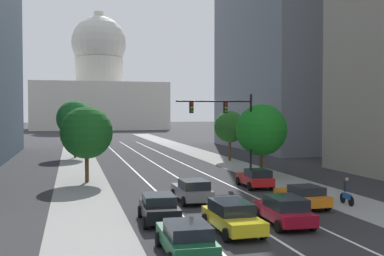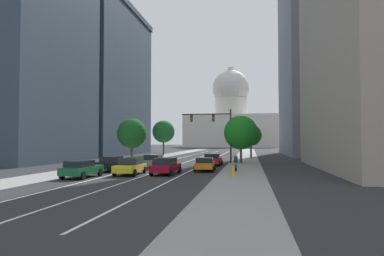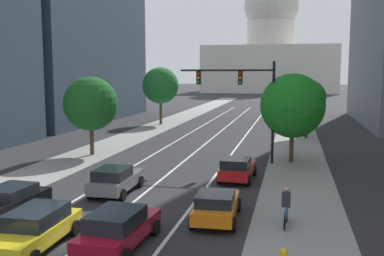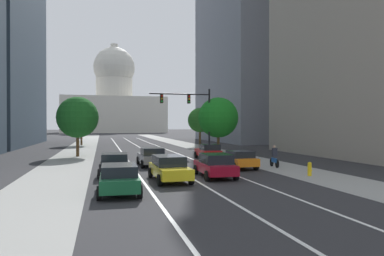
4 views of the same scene
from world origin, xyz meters
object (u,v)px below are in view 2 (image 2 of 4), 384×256
Objects in this scene: capitol_building at (231,119)px; street_tree_far_right at (251,135)px; car_gray at (154,161)px; car_crimson at (166,166)px; car_black at (111,164)px; car_green at (81,169)px; traffic_signal_mast at (216,125)px; cyclist at (236,163)px; car_red at (213,160)px; street_tree_mid_left at (132,133)px; fire_hydrant at (233,171)px; car_yellow at (131,166)px; car_orange at (205,164)px; street_tree_near_left at (164,132)px; street_tree_near_right at (241,133)px.

street_tree_far_right is at bearing -85.08° from capitol_building.
car_gray is 0.94× the size of car_crimson.
car_black is 6.13m from car_green.
traffic_signal_mast reaches higher than street_tree_far_right.
car_black is at bearing 101.64° from cyclist.
car_red is 0.70× the size of street_tree_far_right.
car_red is 14.23m from street_tree_mid_left.
traffic_signal_mast is at bearing 100.09° from fire_hydrant.
capitol_building is 139.40m from car_yellow.
street_tree_near_left is at bearing 17.97° from car_orange.
car_gray is 7.84m from car_yellow.
car_crimson is 0.99× the size of car_yellow.
car_yellow is 9.19m from fire_hydrant.
traffic_signal_mast is 14.74m from street_tree_far_right.
street_tree_near_right is 13.12m from street_tree_far_right.
car_crimson is at bearing -78.78° from car_yellow.
car_gray is at bearing 138.58° from fire_hydrant.
car_gray is 0.69× the size of street_tree_mid_left.
street_tree_mid_left reaches higher than cyclist.
car_crimson is 7.25m from cyclist.
car_black is 13.11m from car_red.
car_red is 0.56× the size of traffic_signal_mast.
street_tree_near_right is at bearing -35.27° from car_black.
cyclist is at bearing -55.14° from car_crimson.
car_green is (-0.00, -6.13, -0.02)m from car_black.
street_tree_near_left reaches higher than car_yellow.
cyclist is (3.05, -7.67, 0.09)m from car_red.
car_green is 4.45m from car_yellow.
capitol_building reaches higher than car_black.
street_tree_near_left is (-4.02, 37.13, 4.16)m from car_black.
traffic_signal_mast is (4.40, -120.85, -8.26)m from capitol_building.
car_crimson reaches higher than car_black.
street_tree_far_right is (9.20, -106.96, -9.39)m from capitol_building.
street_tree_far_right is at bearing -12.06° from car_orange.
car_orange is 0.59× the size of street_tree_near_left.
car_gray reaches higher than car_orange.
street_tree_far_right reaches higher than car_orange.
fire_hydrant is at bearing -90.45° from street_tree_near_right.
cyclist is (3.24, -13.39, -4.32)m from traffic_signal_mast.
car_red is at bearing -87.92° from capitol_building.
car_gray is 14.80m from street_tree_near_right.
street_tree_mid_left reaches higher than car_yellow.
car_orange is at bearing 122.10° from fire_hydrant.
street_tree_mid_left is at bearing 52.43° from cyclist.
car_orange is (6.14, -3.26, -0.06)m from car_gray.
fire_hydrant is at bearing -101.85° from car_black.
fire_hydrant is at bearing -68.01° from street_tree_near_left.
traffic_signal_mast is at bearing -31.29° from car_gray.
street_tree_mid_left is (-6.32, 10.44, 3.33)m from car_gray.
traffic_signal_mast is (5.94, 10.13, 4.40)m from car_gray.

